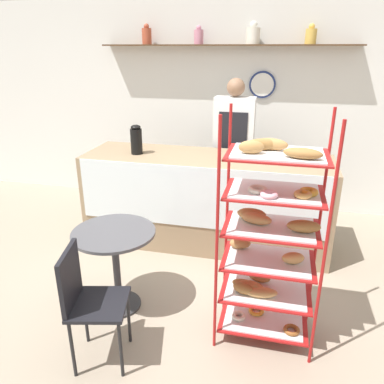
% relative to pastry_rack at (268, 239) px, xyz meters
% --- Properties ---
extents(ground_plane, '(14.00, 14.00, 0.00)m').
position_rel_pastry_rack_xyz_m(ground_plane, '(-0.73, 0.33, -0.83)').
color(ground_plane, gray).
extents(back_wall, '(10.00, 0.30, 2.70)m').
position_rel_pastry_rack_xyz_m(back_wall, '(-0.72, 2.63, 0.53)').
color(back_wall, white).
rests_on(back_wall, ground_plane).
extents(display_counter, '(2.66, 0.79, 1.01)m').
position_rel_pastry_rack_xyz_m(display_counter, '(-0.73, 1.37, -0.33)').
color(display_counter, '#937A5B').
rests_on(display_counter, ground_plane).
extents(pastry_rack, '(0.71, 0.48, 1.74)m').
position_rel_pastry_rack_xyz_m(pastry_rack, '(0.00, 0.00, 0.00)').
color(pastry_rack, '#A51919').
rests_on(pastry_rack, ground_plane).
extents(person_worker, '(0.47, 0.23, 1.78)m').
position_rel_pastry_rack_xyz_m(person_worker, '(-0.52, 1.96, 0.14)').
color(person_worker, '#282833').
rests_on(person_worker, ground_plane).
extents(cafe_table, '(0.68, 0.68, 0.72)m').
position_rel_pastry_rack_xyz_m(cafe_table, '(-1.22, 0.05, -0.29)').
color(cafe_table, '#262628').
rests_on(cafe_table, ground_plane).
extents(cafe_chair, '(0.46, 0.46, 0.88)m').
position_rel_pastry_rack_xyz_m(cafe_chair, '(-1.17, -0.54, -0.29)').
color(cafe_chair, black).
rests_on(cafe_chair, ground_plane).
extents(coffee_carafe, '(0.13, 0.13, 0.32)m').
position_rel_pastry_rack_xyz_m(coffee_carafe, '(-1.49, 1.30, 0.33)').
color(coffee_carafe, black).
rests_on(coffee_carafe, display_counter).
extents(donut_tray_counter, '(0.46, 0.28, 0.05)m').
position_rel_pastry_rack_xyz_m(donut_tray_counter, '(-0.23, 1.41, 0.20)').
color(donut_tray_counter, silver).
rests_on(donut_tray_counter, display_counter).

